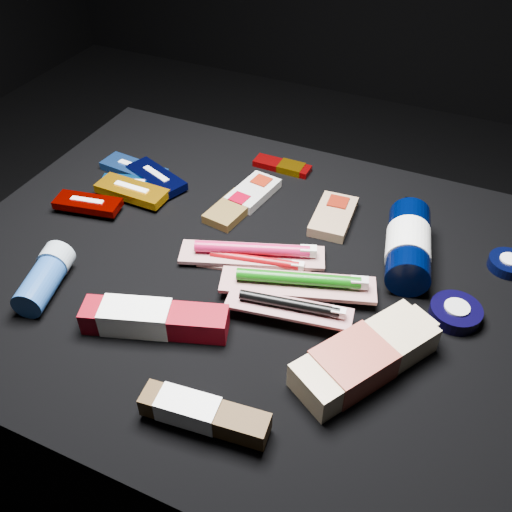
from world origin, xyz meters
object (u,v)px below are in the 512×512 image
at_px(deodorant_stick, 45,278).
at_px(toothpaste_carton_red, 148,319).
at_px(lotion_bottle, 409,245).
at_px(bodywash_bottle, 363,359).

xyz_separation_m(deodorant_stick, toothpaste_carton_red, (0.19, -0.00, -0.00)).
bearing_deg(lotion_bottle, deodorant_stick, -160.88).
bearing_deg(deodorant_stick, toothpaste_carton_red, -15.75).
bearing_deg(toothpaste_carton_red, deodorant_stick, 160.42).
height_order(bodywash_bottle, deodorant_stick, deodorant_stick).
height_order(lotion_bottle, deodorant_stick, lotion_bottle).
distance_m(deodorant_stick, toothpaste_carton_red, 0.19).
relative_size(lotion_bottle, toothpaste_carton_red, 1.05).
bearing_deg(bodywash_bottle, toothpaste_carton_red, -138.40).
relative_size(lotion_bottle, deodorant_stick, 1.72).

